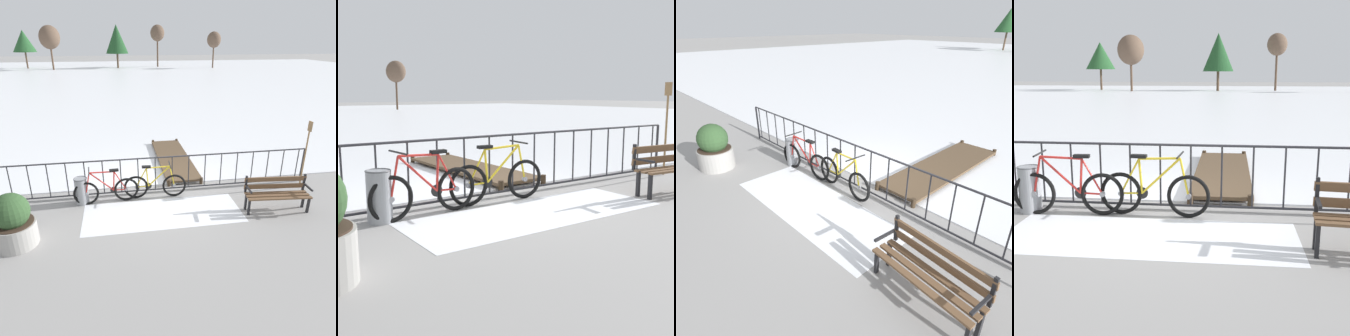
# 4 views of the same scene
# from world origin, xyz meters

# --- Properties ---
(ground_plane) EXTENTS (160.00, 160.00, 0.00)m
(ground_plane) POSITION_xyz_m (0.00, 0.00, 0.00)
(ground_plane) COLOR gray
(snow_patch) EXTENTS (3.96, 1.47, 0.01)m
(snow_patch) POSITION_xyz_m (0.03, -1.20, 0.00)
(snow_patch) COLOR white
(snow_patch) RESTS_ON ground
(railing_fence) EXTENTS (9.06, 0.06, 1.07)m
(railing_fence) POSITION_xyz_m (-0.00, 0.00, 0.56)
(railing_fence) COLOR #2D2D33
(railing_fence) RESTS_ON ground
(bicycle_near_railing) EXTENTS (1.71, 0.52, 0.97)m
(bicycle_near_railing) POSITION_xyz_m (-0.05, -0.31, 0.37)
(bicycle_near_railing) COLOR black
(bicycle_near_railing) RESTS_ON ground
(bicycle_second) EXTENTS (1.71, 0.52, 0.97)m
(bicycle_second) POSITION_xyz_m (-1.36, -0.41, 0.37)
(bicycle_second) COLOR black
(bicycle_second) RESTS_ON ground
(park_bench) EXTENTS (1.64, 0.63, 0.89)m
(park_bench) POSITION_xyz_m (2.90, -1.47, 0.51)
(park_bench) COLOR brown
(park_bench) RESTS_ON ground
(trash_bin) EXTENTS (0.35, 0.35, 0.73)m
(trash_bin) POSITION_xyz_m (-2.01, -0.33, 0.37)
(trash_bin) COLOR gray
(trash_bin) RESTS_ON ground
(oar_upright) EXTENTS (0.04, 0.16, 1.98)m
(oar_upright) POSITION_xyz_m (4.29, -0.36, 1.14)
(oar_upright) COLOR #937047
(oar_upright) RESTS_ON ground
(wooden_dock) EXTENTS (1.10, 4.02, 0.20)m
(wooden_dock) POSITION_xyz_m (0.94, 2.26, 0.12)
(wooden_dock) COLOR brown
(wooden_dock) RESTS_ON ground
(tree_west_mid) EXTENTS (2.03, 2.03, 5.09)m
(tree_west_mid) POSITION_xyz_m (13.82, 39.06, 3.93)
(tree_west_mid) COLOR brown
(tree_west_mid) RESTS_ON ground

